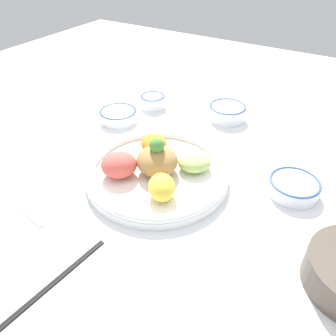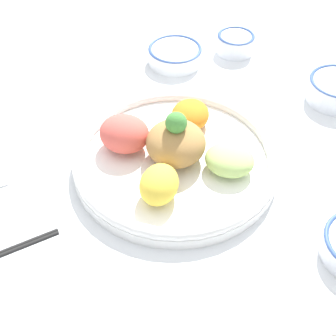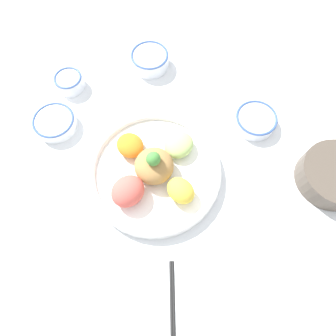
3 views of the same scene
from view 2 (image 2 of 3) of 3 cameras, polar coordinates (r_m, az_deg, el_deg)
ground_plane at (r=0.81m, az=-0.04°, el=-0.18°), size 2.40×2.40×0.00m
salad_platter at (r=0.80m, az=0.81°, el=1.61°), size 0.35×0.35×0.12m
sauce_bowl_dark at (r=1.06m, az=0.85°, el=13.71°), size 0.12×0.12×0.04m
rice_bowl_plain at (r=1.10m, az=8.22°, el=14.93°), size 0.08×0.08×0.04m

